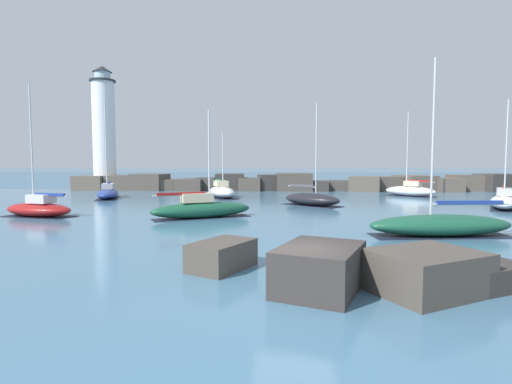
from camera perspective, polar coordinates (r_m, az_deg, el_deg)
The scene contains 13 objects.
ground_plane at distance 12.55m, azimuth 5.55°, elevation -14.34°, with size 600.00×600.00×0.00m, color teal.
open_sea_beyond at distance 118.09m, azimuth 2.74°, elevation 2.23°, with size 400.00×116.00×0.01m.
breakwater_jetty at distance 58.24m, azimuth 5.48°, elevation 1.27°, with size 63.45×6.81×2.50m.
lighthouse at distance 64.10m, azimuth -20.89°, elevation 7.63°, with size 4.39×4.39×18.24m.
foreground_rocks at distance 13.49m, azimuth 14.90°, elevation -10.44°, with size 11.58×5.87×1.41m.
sailboat_moored_0 at distance 29.17m, azimuth -7.79°, elevation -2.38°, with size 7.43×4.95×7.76m.
sailboat_moored_1 at distance 51.23m, azimuth 21.17°, elevation 0.23°, with size 5.88×5.46×10.11m.
sailboat_moored_2 at distance 46.16m, azimuth -4.92°, elevation 0.11°, with size 4.67×6.91×7.43m.
sailboat_moored_3 at distance 48.06m, azimuth -20.41°, elevation -0.09°, with size 4.13×7.47×10.85m.
sailboat_moored_4 at distance 33.80m, azimuth -28.60°, elevation -2.04°, with size 6.04×3.67×9.79m.
sailboat_moored_5 at distance 24.02m, azimuth 24.92°, elevation -4.27°, with size 8.09×2.90×9.55m.
sailboat_moored_6 at distance 41.18m, azimuth 31.89°, elevation -1.08°, with size 5.13×7.12×9.39m.
sailboat_moored_7 at distance 37.71m, azimuth 7.96°, elevation -0.99°, with size 6.02×5.70×9.48m.
Camera 1 is at (-0.68, -11.89, 3.98)m, focal length 28.00 mm.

